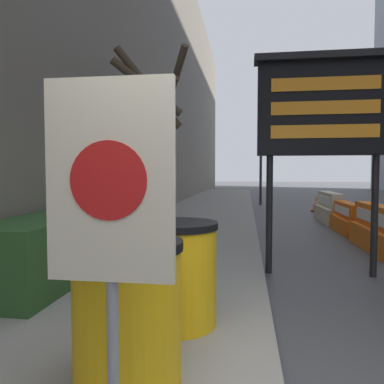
{
  "coord_description": "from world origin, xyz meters",
  "views": [
    {
      "loc": [
        -0.26,
        -2.03,
        1.55
      ],
      "look_at": [
        -1.43,
        6.05,
        1.12
      ],
      "focal_mm": 35.0,
      "sensor_mm": 36.0,
      "label": 1
    }
  ],
  "objects_px": {
    "jersey_barrier_cream": "(330,209)",
    "traffic_cone_far": "(334,204)",
    "message_board": "(323,110)",
    "traffic_cone_mid": "(316,204)",
    "barrel_drum_foreground": "(128,311)",
    "jersey_barrier_orange_near": "(379,231)",
    "barrel_drum_middle": "(177,273)",
    "traffic_light_near_curb": "(261,141)",
    "jersey_barrier_orange_far": "(348,219)",
    "warning_sign": "(110,202)"
  },
  "relations": [
    {
      "from": "traffic_light_near_curb",
      "to": "jersey_barrier_cream",
      "type": "bearing_deg",
      "value": -71.84
    },
    {
      "from": "jersey_barrier_orange_near",
      "to": "jersey_barrier_cream",
      "type": "xyz_separation_m",
      "value": [
        -0.0,
        4.38,
        0.01
      ]
    },
    {
      "from": "message_board",
      "to": "traffic_light_near_curb",
      "type": "distance_m",
      "value": 12.2
    },
    {
      "from": "message_board",
      "to": "jersey_barrier_orange_far",
      "type": "distance_m",
      "value": 4.96
    },
    {
      "from": "message_board",
      "to": "traffic_cone_far",
      "type": "bearing_deg",
      "value": 76.33
    },
    {
      "from": "barrel_drum_foreground",
      "to": "barrel_drum_middle",
      "type": "xyz_separation_m",
      "value": [
        0.15,
        0.96,
        0.0
      ]
    },
    {
      "from": "jersey_barrier_cream",
      "to": "traffic_cone_mid",
      "type": "distance_m",
      "value": 3.05
    },
    {
      "from": "message_board",
      "to": "traffic_cone_far",
      "type": "xyz_separation_m",
      "value": [
        2.28,
        9.4,
        -2.15
      ]
    },
    {
      "from": "warning_sign",
      "to": "jersey_barrier_orange_far",
      "type": "bearing_deg",
      "value": 68.62
    },
    {
      "from": "warning_sign",
      "to": "jersey_barrier_orange_near",
      "type": "bearing_deg",
      "value": 61.62
    },
    {
      "from": "barrel_drum_foreground",
      "to": "traffic_cone_far",
      "type": "distance_m",
      "value": 13.52
    },
    {
      "from": "jersey_barrier_cream",
      "to": "traffic_light_near_curb",
      "type": "relative_size",
      "value": 0.5
    },
    {
      "from": "jersey_barrier_orange_far",
      "to": "traffic_light_near_curb",
      "type": "bearing_deg",
      "value": 103.57
    },
    {
      "from": "jersey_barrier_orange_far",
      "to": "traffic_light_near_curb",
      "type": "height_order",
      "value": "traffic_light_near_curb"
    },
    {
      "from": "jersey_barrier_cream",
      "to": "traffic_cone_far",
      "type": "relative_size",
      "value": 3.12
    },
    {
      "from": "jersey_barrier_cream",
      "to": "barrel_drum_middle",
      "type": "bearing_deg",
      "value": -109.95
    },
    {
      "from": "traffic_cone_mid",
      "to": "traffic_light_near_curb",
      "type": "distance_m",
      "value": 4.4
    },
    {
      "from": "traffic_light_near_curb",
      "to": "jersey_barrier_orange_near",
      "type": "bearing_deg",
      "value": -79.38
    },
    {
      "from": "warning_sign",
      "to": "message_board",
      "type": "xyz_separation_m",
      "value": [
        1.77,
        4.07,
        1.07
      ]
    },
    {
      "from": "barrel_drum_foreground",
      "to": "traffic_light_near_curb",
      "type": "xyz_separation_m",
      "value": [
        1.44,
        15.65,
        2.36
      ]
    },
    {
      "from": "message_board",
      "to": "traffic_cone_mid",
      "type": "bearing_deg",
      "value": 80.33
    },
    {
      "from": "barrel_drum_foreground",
      "to": "message_board",
      "type": "distance_m",
      "value": 4.35
    },
    {
      "from": "traffic_light_near_curb",
      "to": "traffic_cone_far",
      "type": "bearing_deg",
      "value": -45.6
    },
    {
      "from": "warning_sign",
      "to": "barrel_drum_foreground",
      "type": "bearing_deg",
      "value": 100.86
    },
    {
      "from": "jersey_barrier_orange_near",
      "to": "traffic_light_near_curb",
      "type": "xyz_separation_m",
      "value": [
        -1.92,
        10.24,
        2.6
      ]
    },
    {
      "from": "barrel_drum_middle",
      "to": "jersey_barrier_cream",
      "type": "bearing_deg",
      "value": 70.05
    },
    {
      "from": "traffic_cone_far",
      "to": "jersey_barrier_cream",
      "type": "bearing_deg",
      "value": -104.76
    },
    {
      "from": "barrel_drum_middle",
      "to": "warning_sign",
      "type": "distance_m",
      "value": 1.74
    },
    {
      "from": "message_board",
      "to": "warning_sign",
      "type": "bearing_deg",
      "value": -113.53
    },
    {
      "from": "jersey_barrier_cream",
      "to": "traffic_cone_far",
      "type": "height_order",
      "value": "jersey_barrier_cream"
    },
    {
      "from": "barrel_drum_foreground",
      "to": "traffic_cone_far",
      "type": "height_order",
      "value": "barrel_drum_foreground"
    },
    {
      "from": "barrel_drum_foreground",
      "to": "barrel_drum_middle",
      "type": "height_order",
      "value": "same"
    },
    {
      "from": "traffic_cone_mid",
      "to": "barrel_drum_foreground",
      "type": "bearing_deg",
      "value": -105.18
    },
    {
      "from": "barrel_drum_middle",
      "to": "jersey_barrier_cream",
      "type": "relative_size",
      "value": 0.45
    },
    {
      "from": "warning_sign",
      "to": "jersey_barrier_cream",
      "type": "relative_size",
      "value": 0.89
    },
    {
      "from": "message_board",
      "to": "traffic_cone_mid",
      "type": "height_order",
      "value": "message_board"
    },
    {
      "from": "traffic_cone_mid",
      "to": "traffic_light_near_curb",
      "type": "xyz_separation_m",
      "value": [
        -2.04,
        2.81,
        2.7
      ]
    },
    {
      "from": "barrel_drum_foreground",
      "to": "traffic_cone_mid",
      "type": "bearing_deg",
      "value": 74.82
    },
    {
      "from": "jersey_barrier_orange_far",
      "to": "traffic_light_near_curb",
      "type": "distance_m",
      "value": 8.6
    },
    {
      "from": "traffic_cone_mid",
      "to": "traffic_cone_far",
      "type": "xyz_separation_m",
      "value": [
        0.69,
        0.02,
        0.02
      ]
    },
    {
      "from": "jersey_barrier_orange_far",
      "to": "warning_sign",
      "type": "bearing_deg",
      "value": -111.38
    },
    {
      "from": "warning_sign",
      "to": "message_board",
      "type": "bearing_deg",
      "value": 66.47
    },
    {
      "from": "traffic_cone_mid",
      "to": "traffic_cone_far",
      "type": "relative_size",
      "value": 0.93
    },
    {
      "from": "jersey_barrier_orange_near",
      "to": "traffic_cone_far",
      "type": "distance_m",
      "value": 7.5
    },
    {
      "from": "message_board",
      "to": "traffic_light_near_curb",
      "type": "relative_size",
      "value": 0.79
    },
    {
      "from": "jersey_barrier_cream",
      "to": "traffic_cone_far",
      "type": "distance_m",
      "value": 3.17
    },
    {
      "from": "jersey_barrier_cream",
      "to": "traffic_light_near_curb",
      "type": "distance_m",
      "value": 6.68
    },
    {
      "from": "warning_sign",
      "to": "traffic_cone_far",
      "type": "xyz_separation_m",
      "value": [
        4.05,
        13.46,
        -1.08
      ]
    },
    {
      "from": "barrel_drum_foreground",
      "to": "jersey_barrier_orange_far",
      "type": "height_order",
      "value": "barrel_drum_foreground"
    },
    {
      "from": "jersey_barrier_cream",
      "to": "traffic_cone_mid",
      "type": "relative_size",
      "value": 3.35
    }
  ]
}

